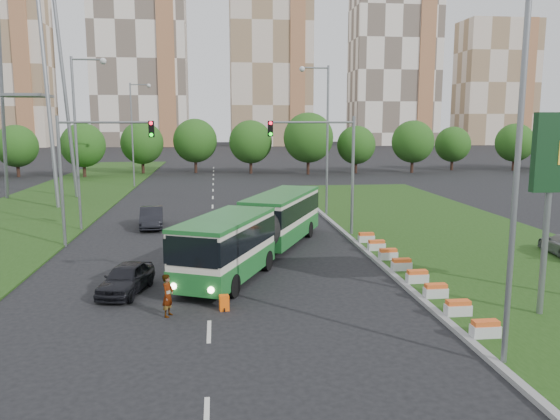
{
  "coord_description": "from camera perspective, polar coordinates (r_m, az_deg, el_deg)",
  "views": [
    {
      "loc": [
        -2.64,
        -25.31,
        7.67
      ],
      "look_at": [
        1.0,
        5.55,
        2.6
      ],
      "focal_mm": 35.0,
      "sensor_mm": 36.0,
      "label": 1
    }
  ],
  "objects": [
    {
      "name": "left_verge",
      "position": [
        53.16,
        -23.45,
        0.25
      ],
      "size": [
        12.0,
        110.0,
        0.1
      ],
      "primitive_type": "cube",
      "color": "#1E3F12",
      "rests_on": "ground"
    },
    {
      "name": "ground",
      "position": [
        26.58,
        -0.75,
        -7.51
      ],
      "size": [
        360.0,
        360.0,
        0.0
      ],
      "primitive_type": "plane",
      "color": "black",
      "rests_on": "ground"
    },
    {
      "name": "articulated_bus",
      "position": [
        30.68,
        -2.7,
        -1.97
      ],
      "size": [
        2.63,
        16.87,
        2.78
      ],
      "rotation": [
        0.0,
        0.0,
        -0.42
      ],
      "color": "beige",
      "rests_on": "ground"
    },
    {
      "name": "apartment_tower_east",
      "position": [
        185.22,
        11.79,
        13.98
      ],
      "size": [
        27.0,
        15.0,
        47.0
      ],
      "primitive_type": "cube",
      "color": "white",
      "rests_on": "ground"
    },
    {
      "name": "apartment_tower_cwest",
      "position": [
        177.68,
        -14.41,
        14.91
      ],
      "size": [
        28.0,
        15.0,
        52.0
      ],
      "primitive_type": "cube",
      "color": "white",
      "rests_on": "ground"
    },
    {
      "name": "traffic_mast_median",
      "position": [
        36.16,
        5.15,
        5.55
      ],
      "size": [
        5.76,
        0.32,
        8.0
      ],
      "color": "gray",
      "rests_on": "ground"
    },
    {
      "name": "car_left_far",
      "position": [
        40.71,
        -13.27,
        -0.77
      ],
      "size": [
        1.98,
        4.68,
        1.5
      ],
      "primitive_type": "imported",
      "rotation": [
        0.0,
        0.0,
        0.09
      ],
      "color": "black",
      "rests_on": "ground"
    },
    {
      "name": "pedestrian",
      "position": [
        22.29,
        -11.64,
        -8.73
      ],
      "size": [
        0.6,
        0.73,
        1.72
      ],
      "primitive_type": "imported",
      "rotation": [
        0.0,
        0.0,
        1.22
      ],
      "color": "gray",
      "rests_on": "ground"
    },
    {
      "name": "apartment_tower_west",
      "position": [
        186.79,
        -26.98,
        13.3
      ],
      "size": [
        26.0,
        15.0,
        48.0
      ],
      "primitive_type": "cube",
      "color": "beige",
      "rests_on": "ground"
    },
    {
      "name": "lane_markings",
      "position": [
        45.96,
        -7.08,
        -0.41
      ],
      "size": [
        0.2,
        100.0,
        0.01
      ],
      "primitive_type": null,
      "color": "silver",
      "rests_on": "ground"
    },
    {
      "name": "grass_median",
      "position": [
        37.58,
        18.05,
        -2.86
      ],
      "size": [
        14.0,
        60.0,
        0.15
      ],
      "primitive_type": "cube",
      "color": "#1E3F12",
      "rests_on": "ground"
    },
    {
      "name": "median_kerb",
      "position": [
        35.25,
        7.72,
        -3.24
      ],
      "size": [
        0.3,
        60.0,
        0.18
      ],
      "primitive_type": "cube",
      "color": "gray",
      "rests_on": "ground"
    },
    {
      "name": "shopping_trolley",
      "position": [
        22.76,
        -5.85,
        -9.63
      ],
      "size": [
        0.38,
        0.4,
        0.65
      ],
      "rotation": [
        0.0,
        0.0,
        0.14
      ],
      "color": "#FF5E0D",
      "rests_on": "ground"
    },
    {
      "name": "street_lamps",
      "position": [
        35.35,
        -7.35,
        6.48
      ],
      "size": [
        36.0,
        60.0,
        12.0
      ],
      "primitive_type": null,
      "color": "gray",
      "rests_on": "ground"
    },
    {
      "name": "flower_planters",
      "position": [
        27.66,
        13.33,
        -6.12
      ],
      "size": [
        1.1,
        15.9,
        0.6
      ],
      "primitive_type": null,
      "color": "silver",
      "rests_on": "grass_median"
    },
    {
      "name": "apartment_tower_ceast",
      "position": [
        177.05,
        -1.01,
        14.88
      ],
      "size": [
        25.0,
        15.0,
        50.0
      ],
      "primitive_type": "cube",
      "color": "beige",
      "rests_on": "ground"
    },
    {
      "name": "traffic_mast_left",
      "position": [
        35.25,
        -19.47,
        4.96
      ],
      "size": [
        5.76,
        0.32,
        8.0
      ],
      "color": "gray",
      "rests_on": "ground"
    },
    {
      "name": "car_left_near",
      "position": [
        25.7,
        -15.78,
        -6.88
      ],
      "size": [
        2.46,
        4.24,
        1.36
      ],
      "primitive_type": "imported",
      "rotation": [
        0.0,
        0.0,
        -0.23
      ],
      "color": "black",
      "rests_on": "ground"
    },
    {
      "name": "midrise_east",
      "position": [
        198.67,
        21.6,
        12.19
      ],
      "size": [
        24.0,
        14.0,
        40.0
      ],
      "primitive_type": "cube",
      "color": "beige",
      "rests_on": "ground"
    },
    {
      "name": "tree_line",
      "position": [
        81.36,
        2.23,
        7.03
      ],
      "size": [
        120.0,
        8.0,
        9.0
      ],
      "primitive_type": null,
      "color": "#265416",
      "rests_on": "ground"
    }
  ]
}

